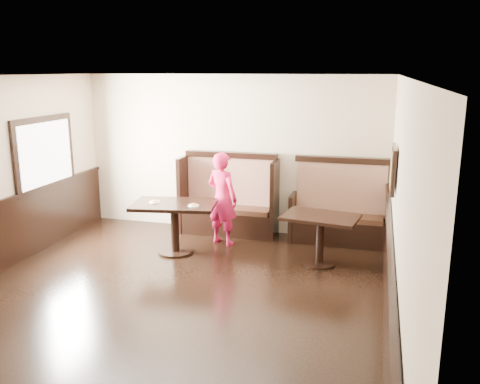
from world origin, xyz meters
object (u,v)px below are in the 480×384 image
at_px(booth_main, 229,204).
at_px(child, 222,199).
at_px(table_neighbor, 320,228).
at_px(table_main, 175,215).
at_px(booth_neighbor, 339,215).

relative_size(booth_main, child, 1.12).
relative_size(booth_main, table_neighbor, 1.46).
relative_size(table_neighbor, child, 0.76).
distance_m(table_main, table_neighbor, 2.29).
relative_size(booth_main, table_main, 1.24).
bearing_deg(booth_main, table_main, -113.43).
height_order(booth_main, table_neighbor, booth_main).
xyz_separation_m(booth_main, booth_neighbor, (1.95, -0.00, -0.05)).
bearing_deg(child, table_main, 66.44).
bearing_deg(booth_neighbor, table_neighbor, -100.05).
bearing_deg(booth_neighbor, child, -162.17).
relative_size(table_main, table_neighbor, 1.18).
distance_m(booth_main, child, 0.66).
distance_m(booth_neighbor, table_main, 2.78).
xyz_separation_m(booth_neighbor, table_neighbor, (-0.20, -1.11, 0.09)).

